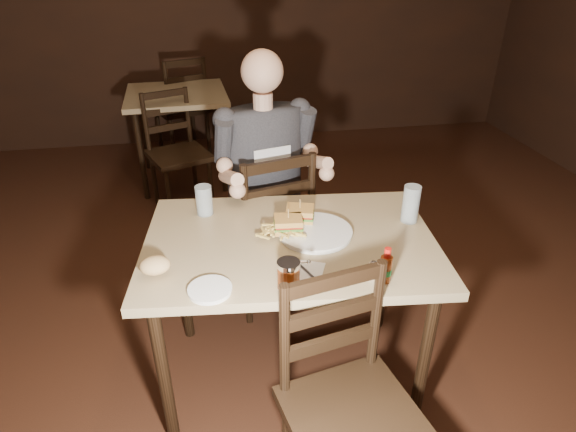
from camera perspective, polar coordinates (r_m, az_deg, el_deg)
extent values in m
plane|color=black|center=(2.37, 0.16, -20.37)|extent=(7.00, 7.00, 0.00)
cube|color=tan|center=(1.97, 0.26, -3.24)|extent=(1.25, 0.90, 0.04)
cylinder|color=black|center=(2.00, -14.48, -17.99)|extent=(0.05, 0.05, 0.73)
cylinder|color=black|center=(2.47, -12.34, -7.27)|extent=(0.05, 0.05, 0.73)
cylinder|color=black|center=(2.07, 15.80, -16.32)|extent=(0.05, 0.05, 0.73)
cylinder|color=black|center=(2.52, 11.37, -6.27)|extent=(0.05, 0.05, 0.73)
cube|color=tan|center=(4.15, -13.12, 13.80)|extent=(0.84, 0.84, 0.04)
cylinder|color=black|center=(3.98, -17.00, 6.74)|extent=(0.04, 0.04, 0.73)
cylinder|color=black|center=(4.58, -16.71, 9.71)|extent=(0.04, 0.04, 0.73)
cylinder|color=black|center=(3.98, -7.75, 7.76)|extent=(0.04, 0.04, 0.73)
cylinder|color=black|center=(4.58, -8.62, 10.60)|extent=(0.04, 0.04, 0.73)
cylinder|color=white|center=(1.98, 3.23, -2.04)|extent=(0.33, 0.33, 0.02)
ellipsoid|color=maroon|center=(1.96, 1.25, -1.86)|extent=(0.05, 0.05, 0.01)
cylinder|color=silver|center=(2.14, -9.91, 1.85)|extent=(0.08, 0.08, 0.13)
cylinder|color=silver|center=(2.11, 14.35, 1.39)|extent=(0.08, 0.08, 0.16)
cube|color=white|center=(1.77, 1.92, -6.49)|extent=(0.18, 0.17, 0.00)
cube|color=silver|center=(1.77, 2.01, -6.42)|extent=(0.08, 0.18, 0.00)
cube|color=silver|center=(1.71, 0.48, -7.86)|extent=(0.07, 0.14, 0.00)
cylinder|color=white|center=(1.69, -9.22, -8.71)|extent=(0.16, 0.16, 0.01)
ellipsoid|color=tan|center=(1.79, -15.50, -5.65)|extent=(0.12, 0.10, 0.07)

